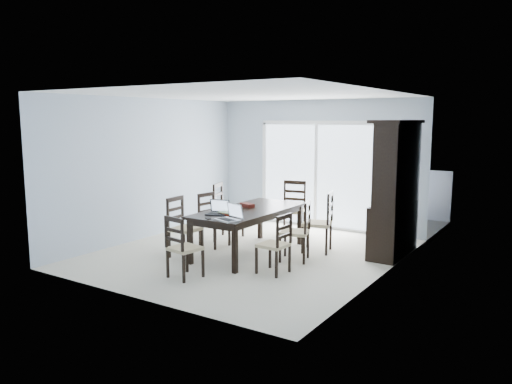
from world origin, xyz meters
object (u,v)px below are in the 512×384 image
(chair_right_far, at_px, (323,215))
(chair_end_far, at_px, (293,202))
(dining_table, at_px, (249,214))
(game_box, at_px, (247,205))
(chair_left_far, at_px, (224,205))
(chair_right_mid, at_px, (301,224))
(chair_right_near, at_px, (278,237))
(hot_tub, at_px, (314,198))
(chair_end_near, at_px, (180,241))
(china_hutch, at_px, (395,190))
(chair_left_mid, at_px, (211,214))
(laptop_dark, at_px, (217,211))
(cell_phone, at_px, (208,218))
(chair_left_near, at_px, (181,220))
(laptop_silver, at_px, (227,217))

(chair_right_far, distance_m, chair_end_far, 1.35)
(dining_table, relative_size, game_box, 8.75)
(chair_left_far, height_order, chair_right_mid, chair_left_far)
(chair_right_near, bearing_deg, dining_table, 57.39)
(game_box, height_order, hot_tub, hot_tub)
(chair_end_near, bearing_deg, china_hutch, 63.25)
(chair_right_mid, bearing_deg, chair_left_mid, 72.39)
(chair_right_far, bearing_deg, china_hutch, -79.45)
(laptop_dark, xyz_separation_m, game_box, (0.01, 0.82, -0.02))
(chair_right_mid, relative_size, cell_phone, 9.09)
(china_hutch, height_order, chair_right_near, china_hutch)
(chair_right_mid, relative_size, chair_end_far, 0.92)
(chair_right_mid, xyz_separation_m, laptop_dark, (-1.06, -0.76, 0.22))
(china_hutch, distance_m, chair_left_far, 3.12)
(chair_end_far, bearing_deg, chair_end_near, 78.84)
(dining_table, relative_size, chair_left_near, 1.97)
(chair_left_far, xyz_separation_m, chair_end_far, (0.94, 0.95, 0.00))
(china_hutch, xyz_separation_m, laptop_silver, (-1.77, -2.20, -0.26))
(chair_right_far, distance_m, cell_phone, 2.05)
(chair_end_near, xyz_separation_m, hot_tub, (-0.42, 5.00, -0.12))
(chair_end_far, xyz_separation_m, laptop_silver, (0.31, -2.56, 0.18))
(cell_phone, bearing_deg, chair_left_near, -167.34)
(chair_right_mid, xyz_separation_m, hot_tub, (-1.40, 3.29, -0.16))
(chair_right_mid, xyz_separation_m, chair_end_near, (-0.98, -1.71, -0.04))
(chair_right_near, height_order, hot_tub, chair_right_near)
(chair_left_near, relative_size, chair_end_near, 1.08)
(chair_left_far, relative_size, chair_end_near, 1.16)
(chair_left_near, xyz_separation_m, chair_right_far, (1.84, 1.47, 0.03))
(chair_right_far, bearing_deg, hot_tub, 14.36)
(laptop_dark, bearing_deg, chair_right_near, -16.85)
(laptop_dark, height_order, hot_tub, laptop_dark)
(china_hutch, bearing_deg, chair_right_mid, -133.61)
(dining_table, height_order, chair_right_mid, chair_right_mid)
(cell_phone, xyz_separation_m, hot_tub, (-0.42, 4.38, -0.33))
(laptop_dark, relative_size, cell_phone, 3.06)
(chair_right_near, height_order, chair_end_near, chair_end_near)
(chair_left_mid, height_order, chair_right_far, chair_right_far)
(chair_left_mid, xyz_separation_m, laptop_silver, (1.12, -1.04, 0.24))
(cell_phone, distance_m, game_box, 1.15)
(dining_table, relative_size, chair_right_near, 2.16)
(chair_right_mid, height_order, chair_end_near, chair_right_mid)
(laptop_dark, xyz_separation_m, hot_tub, (-0.34, 4.05, -0.38))
(chair_end_far, xyz_separation_m, hot_tub, (-0.42, 1.76, -0.21))
(chair_left_mid, xyz_separation_m, chair_left_far, (-0.14, 0.58, 0.06))
(china_hutch, relative_size, chair_left_mid, 2.05)
(dining_table, xyz_separation_m, chair_right_mid, (0.91, 0.08, -0.09))
(chair_end_near, bearing_deg, cell_phone, 99.07)
(chair_right_near, xyz_separation_m, chair_right_far, (0.02, 1.45, 0.09))
(chair_left_mid, bearing_deg, chair_end_near, 31.32)
(china_hutch, distance_m, chair_end_far, 2.16)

